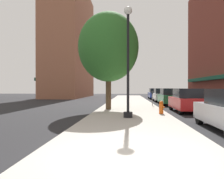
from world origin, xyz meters
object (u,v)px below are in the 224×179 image
at_px(fire_hydrant, 161,107).
at_px(tree_near, 108,47).
at_px(parking_meter_near, 152,96).
at_px(car_red, 187,101).
at_px(car_blue, 155,94).
at_px(lamppost, 128,60).
at_px(car_white, 161,95).
at_px(car_green, 169,97).

xyz_separation_m(fire_hydrant, tree_near, (-3.47, 2.75, 4.19)).
xyz_separation_m(parking_meter_near, car_red, (1.95, -4.25, -0.14)).
relative_size(fire_hydrant, car_blue, 0.18).
bearing_deg(tree_near, car_red, -5.20).
distance_m(lamppost, fire_hydrant, 3.86).
distance_m(tree_near, car_white, 13.92).
bearing_deg(fire_hydrant, car_red, 47.12).
bearing_deg(tree_near, car_blue, 73.72).
distance_m(parking_meter_near, car_white, 8.63).
xyz_separation_m(tree_near, car_blue, (5.55, 19.01, -3.90)).
distance_m(lamppost, car_white, 17.46).
height_order(fire_hydrant, car_red, car_red).
relative_size(lamppost, tree_near, 0.82).
xyz_separation_m(car_green, car_blue, (0.00, 12.77, 0.00)).
relative_size(lamppost, car_green, 1.37).
distance_m(car_red, car_blue, 19.52).
xyz_separation_m(car_green, car_white, (0.00, 5.92, 0.00)).
bearing_deg(car_white, car_red, -88.96).
xyz_separation_m(car_red, car_blue, (0.00, 19.52, 0.00)).
relative_size(car_red, car_green, 1.00).
distance_m(lamppost, car_green, 11.88).
bearing_deg(lamppost, fire_hydrant, 43.35).
xyz_separation_m(lamppost, car_green, (4.10, 10.89, -2.39)).
height_order(parking_meter_near, tree_near, tree_near).
bearing_deg(fire_hydrant, car_white, 82.05).
xyz_separation_m(tree_near, car_red, (5.55, -0.51, -3.90)).
bearing_deg(car_blue, lamppost, -100.17).
height_order(fire_hydrant, tree_near, tree_near).
xyz_separation_m(parking_meter_near, car_blue, (1.95, 15.26, -0.14)).
bearing_deg(car_green, car_white, 91.32).
distance_m(fire_hydrant, car_white, 15.05).
bearing_deg(tree_near, parking_meter_near, 46.13).
bearing_deg(lamppost, car_white, 76.30).
distance_m(fire_hydrant, tree_near, 6.10).
distance_m(fire_hydrant, parking_meter_near, 6.51).
relative_size(lamppost, car_blue, 1.37).
xyz_separation_m(lamppost, tree_near, (-1.46, 4.65, 1.51)).
distance_m(lamppost, tree_near, 5.10).
distance_m(car_green, car_blue, 12.77).
xyz_separation_m(fire_hydrant, car_red, (2.08, 2.24, 0.29)).
relative_size(fire_hydrant, parking_meter_near, 0.60).
bearing_deg(car_white, car_green, -88.96).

